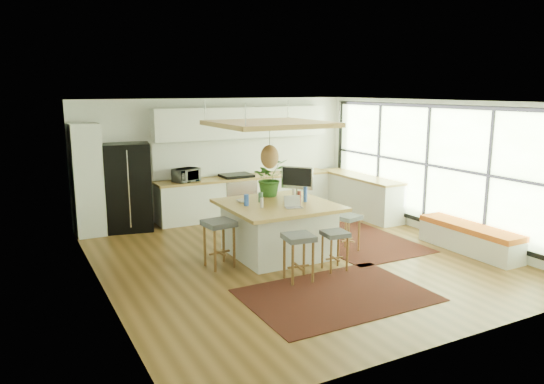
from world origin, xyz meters
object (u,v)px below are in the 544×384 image
stool_right_front (347,232)px  island_plant (269,182)px  fridge (128,187)px  stool_near_left (298,259)px  stool_near_right (335,249)px  island (278,229)px  monitor (297,183)px  stool_left_side (219,246)px  stool_right_back (320,223)px  laptop (294,201)px  microwave (186,174)px

stool_right_front → island_plant: 1.71m
fridge → stool_near_left: 4.49m
stool_right_front → stool_near_right: bearing=-137.2°
island → island_plant: size_ratio=2.68×
fridge → monitor: size_ratio=2.93×
monitor → fridge: bearing=-174.5°
stool_right_front → stool_left_side: (-2.36, 0.32, 0.00)m
stool_right_front → stool_right_back: 0.78m
fridge → stool_right_back: fridge is taller
island → stool_right_back: bearing=16.5°
island → stool_near_right: bearing=-70.1°
island → stool_near_left: bearing=-104.8°
laptop → monitor: monitor is taller
fridge → stool_right_front: 4.61m
stool_near_right → laptop: size_ratio=2.16×
stool_near_right → laptop: (-0.35, 0.73, 0.70)m
fridge → microwave: (1.24, -0.03, 0.18)m
stool_right_back → stool_left_side: bearing=-168.7°
stool_left_side → microwave: size_ratio=1.50×
laptop → stool_near_right: bearing=-49.5°
stool_near_right → island_plant: 2.00m
stool_near_right → stool_left_side: bearing=147.1°
stool_near_left → stool_right_back: bearing=48.2°
stool_near_left → stool_left_side: stool_left_side is taller
stool_near_right → island_plant: (-0.25, 1.80, 0.84)m
stool_near_right → microwave: bearing=106.0°
monitor → microwave: size_ratio=1.18×
fridge → island: fridge is taller
laptop → monitor: 0.94m
island → microwave: 2.99m
fridge → stool_left_side: 3.15m
island_plant → stool_left_side: bearing=-150.1°
stool_right_back → microwave: (-1.83, 2.51, 0.75)m
stool_right_back → stool_left_side: stool_left_side is taller
microwave → stool_right_back: bearing=-73.9°
stool_right_back → stool_near_left: bearing=-131.8°
island → laptop: bearing=-81.1°
island_plant → stool_near_left: bearing=-104.8°
stool_right_back → monitor: size_ratio=1.02×
stool_right_back → microwave: size_ratio=1.21×
stool_near_left → laptop: 1.18m
stool_right_front → laptop: (-1.12, 0.02, 0.70)m
island → microwave: microwave is taller
stool_near_right → monitor: (0.17, 1.50, 0.83)m
fridge → island_plant: fridge is taller
stool_right_front → laptop: size_ratio=2.24×
stool_right_back → monitor: monitor is taller
island → stool_left_side: bearing=-173.7°
stool_near_left → stool_near_right: size_ratio=1.13×
stool_right_back → island_plant: size_ratio=0.92×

